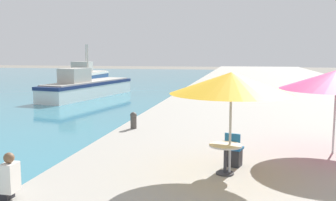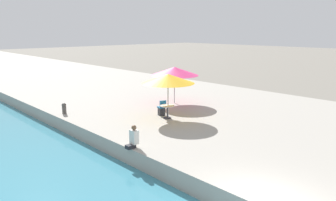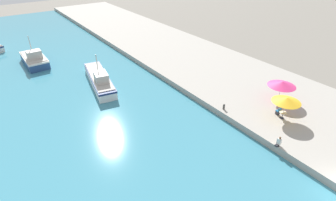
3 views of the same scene
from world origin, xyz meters
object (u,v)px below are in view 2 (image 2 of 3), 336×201
cafe_umbrella_pink (168,79)px  cafe_chair_left (162,110)px  cafe_table (167,109)px  cafe_umbrella_white (174,71)px  person_at_quay (133,138)px  mooring_bollard (64,108)px

cafe_umbrella_pink → cafe_chair_left: (0.10, 0.64, -1.92)m
cafe_table → cafe_chair_left: (0.20, 0.69, -0.21)m
cafe_umbrella_white → cafe_chair_left: cafe_umbrella_white is taller
person_at_quay → cafe_umbrella_white: bearing=34.8°
cafe_umbrella_white → person_at_quay: cafe_umbrella_white is taller
person_at_quay → cafe_umbrella_pink: bearing=30.2°
cafe_umbrella_pink → mooring_bollard: (-3.91, 4.85, -1.89)m
cafe_umbrella_white → cafe_table: cafe_umbrella_white is taller
cafe_umbrella_white → person_at_quay: 9.02m
cafe_umbrella_pink → mooring_bollard: bearing=128.8°
cafe_umbrella_pink → mooring_bollard: cafe_umbrella_pink is taller
cafe_chair_left → mooring_bollard: size_ratio=1.39×
cafe_umbrella_pink → mooring_bollard: 6.51m
cafe_chair_left → mooring_bollard: bearing=149.6°
cafe_umbrella_pink → person_at_quay: (-4.33, -2.52, -1.81)m
cafe_umbrella_pink → cafe_chair_left: size_ratio=3.26×
person_at_quay → mooring_bollard: (0.43, 7.37, -0.08)m
cafe_umbrella_pink → person_at_quay: size_ratio=3.04×
cafe_table → mooring_bollard: cafe_table is taller
cafe_table → mooring_bollard: (-3.80, 4.90, -0.18)m
cafe_umbrella_pink → person_at_quay: cafe_umbrella_pink is taller
cafe_chair_left → mooring_bollard: cafe_chair_left is taller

